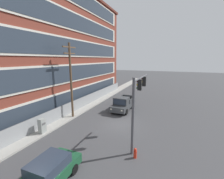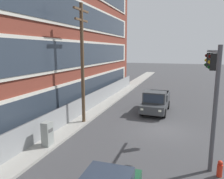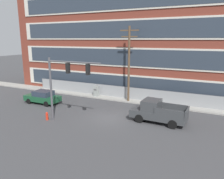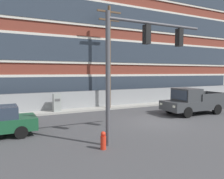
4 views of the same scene
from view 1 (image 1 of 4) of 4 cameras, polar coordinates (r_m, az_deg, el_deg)
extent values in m
plane|color=#424244|center=(17.32, 2.86, -13.00)|extent=(160.00, 160.00, 0.00)
cube|color=#9E9B93|center=(20.32, -15.50, -9.37)|extent=(80.00, 2.04, 0.16)
cube|color=brown|center=(23.06, -28.73, 13.51)|extent=(39.05, 9.57, 17.07)
cube|color=beige|center=(20.26, -18.15, -4.24)|extent=(35.93, 0.10, 2.46)
cube|color=#2D3844|center=(20.22, -18.02, -4.26)|extent=(34.36, 0.06, 2.05)
cube|color=beige|center=(19.65, -18.78, 5.39)|extent=(35.93, 0.10, 2.46)
cube|color=#2D3844|center=(19.61, -18.64, 5.39)|extent=(34.36, 0.06, 2.05)
cube|color=beige|center=(19.61, -19.44, 15.35)|extent=(35.93, 0.10, 2.46)
cube|color=#2D3844|center=(19.57, -19.31, 15.36)|extent=(34.36, 0.06, 2.05)
cube|color=beige|center=(20.17, -20.15, 25.04)|extent=(35.93, 0.10, 2.46)
cube|color=#2D3844|center=(20.13, -20.02, 25.08)|extent=(34.36, 0.06, 2.05)
cube|color=gray|center=(21.67, -13.36, -5.89)|extent=(33.76, 0.04, 1.63)
cylinder|color=#4C4C51|center=(36.31, 2.22, 1.42)|extent=(0.06, 0.06, 1.63)
cylinder|color=#4C4C51|center=(21.44, -13.46, -3.80)|extent=(33.76, 0.05, 0.05)
cylinder|color=#4C4C51|center=(11.29, 7.91, -10.54)|extent=(0.20, 0.20, 5.93)
cylinder|color=#4C4C51|center=(13.17, 11.15, 4.52)|extent=(5.33, 0.14, 0.14)
cube|color=black|center=(12.65, 10.50, 1.74)|extent=(0.28, 0.32, 0.90)
cylinder|color=#4B0807|center=(12.64, 9.75, 3.05)|extent=(0.04, 0.18, 0.18)
cylinder|color=gold|center=(12.69, 9.71, 1.80)|extent=(0.04, 0.18, 0.18)
cylinder|color=#0A4011|center=(12.74, 9.67, 0.56)|extent=(0.04, 0.18, 0.18)
cube|color=black|center=(14.64, 12.17, 2.99)|extent=(0.28, 0.32, 0.90)
cylinder|color=#4B0807|center=(14.64, 11.52, 4.12)|extent=(0.04, 0.18, 0.18)
cylinder|color=gold|center=(14.67, 11.47, 3.04)|extent=(0.04, 0.18, 0.18)
cylinder|color=#0A4011|center=(14.72, 11.43, 1.96)|extent=(0.04, 0.18, 0.18)
cube|color=#383A3D|center=(21.44, 4.26, -5.97)|extent=(5.14, 2.25, 0.70)
cube|color=#383A3D|center=(20.56, 3.62, -4.32)|extent=(1.58, 1.97, 0.95)
cube|color=#283342|center=(19.86, 2.83, -4.88)|extent=(0.11, 1.72, 0.72)
cube|color=#383A3D|center=(22.02, 7.72, -3.86)|extent=(2.54, 0.20, 0.56)
cube|color=#383A3D|center=(22.62, 2.92, -3.35)|extent=(2.54, 0.20, 0.56)
cube|color=#383A3D|center=(23.55, 6.35, -2.81)|extent=(0.16, 2.01, 0.56)
cylinder|color=black|center=(19.89, 5.38, -8.47)|extent=(0.81, 0.29, 0.80)
cylinder|color=black|center=(20.55, 0.23, -7.75)|extent=(0.81, 0.29, 0.80)
cylinder|color=black|center=(22.65, 7.88, -6.01)|extent=(0.81, 0.29, 0.80)
cylinder|color=black|center=(23.23, 3.28, -5.47)|extent=(0.81, 0.29, 0.80)
cube|color=white|center=(18.89, 3.71, -8.07)|extent=(0.07, 0.24, 0.16)
cube|color=white|center=(19.42, -0.38, -7.50)|extent=(0.07, 0.24, 0.16)
cube|color=#194C2D|center=(10.54, -23.44, -27.96)|extent=(4.33, 1.91, 0.64)
cube|color=#283342|center=(10.26, -23.00, -24.79)|extent=(2.17, 1.66, 0.60)
cylinder|color=black|center=(11.04, -14.21, -27.33)|extent=(0.64, 0.21, 0.64)
cylinder|color=black|center=(11.97, -21.65, -24.39)|extent=(0.64, 0.21, 0.64)
cylinder|color=brown|center=(18.52, -15.32, 2.82)|extent=(0.26, 0.26, 9.02)
cube|color=brown|center=(18.37, -16.01, 15.28)|extent=(2.26, 0.14, 0.14)
cube|color=brown|center=(18.33, -15.88, 13.10)|extent=(1.92, 0.14, 0.14)
cube|color=#939993|center=(16.35, -25.07, -12.65)|extent=(0.60, 0.48, 1.58)
cube|color=#515151|center=(16.05, -24.55, -11.82)|extent=(0.42, 0.02, 0.20)
cylinder|color=red|center=(12.15, 8.80, -23.19)|extent=(0.24, 0.24, 0.58)
sphere|color=red|center=(11.94, 8.86, -21.69)|extent=(0.22, 0.22, 0.22)
camera|label=2|loc=(4.25, -69.99, -16.77)|focal=35.00mm
camera|label=3|loc=(27.18, 51.15, 8.07)|focal=35.00mm
camera|label=4|loc=(9.44, 63.59, -19.71)|focal=35.00mm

